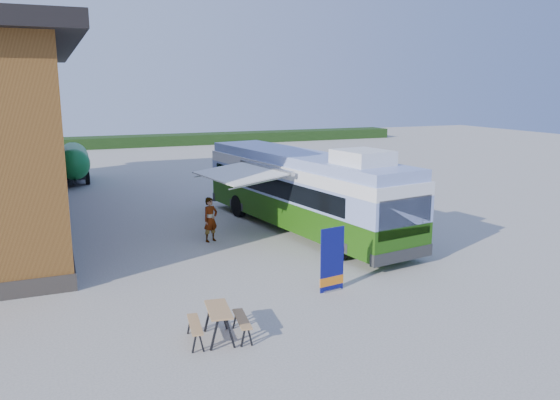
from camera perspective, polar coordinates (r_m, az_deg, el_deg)
name	(u,v)px	position (r m, az deg, el deg)	size (l,w,h in m)	color
ground	(289,262)	(17.79, 0.95, -6.54)	(100.00, 100.00, 0.00)	#BCB7AD
hedge	(211,138)	(55.71, -7.24, 6.40)	(40.00, 3.00, 1.00)	#264419
bus	(303,188)	(21.34, 2.37, 1.22)	(4.15, 11.74, 3.54)	#2A6510
awning	(244,169)	(20.36, -3.81, 3.25)	(2.88, 4.07, 0.49)	white
banner	(332,265)	(15.24, 5.45, -6.81)	(0.79, 0.26, 1.82)	#0C0F60
picnic_table	(219,317)	(12.51, -6.43, -12.00)	(1.44, 1.31, 0.74)	tan
person_a	(210,220)	(20.11, -7.28, -2.04)	(0.60, 0.39, 1.65)	#999999
person_b	(234,193)	(24.57, -4.80, 0.77)	(0.90, 0.70, 1.85)	#999999
slurry_tanker	(74,161)	(34.70, -20.76, 3.83)	(1.88, 5.95, 2.20)	#157730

